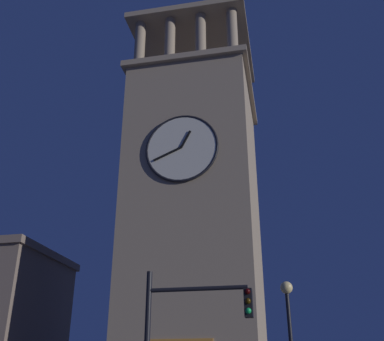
{
  "coord_description": "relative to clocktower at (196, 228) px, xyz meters",
  "views": [
    {
      "loc": [
        -5.26,
        24.41,
        2.18
      ],
      "look_at": [
        0.22,
        -2.6,
        14.76
      ],
      "focal_mm": 43.18,
      "sensor_mm": 36.0,
      "label": 1
    }
  ],
  "objects": [
    {
      "name": "clocktower",
      "position": [
        0.0,
        0.0,
        0.0
      ],
      "size": [
        7.99,
        9.19,
        27.08
      ],
      "color": "gray",
      "rests_on": "ground_plane"
    },
    {
      "name": "traffic_signal_near",
      "position": [
        -2.34,
        14.2,
        -7.54
      ],
      "size": [
        2.98,
        0.41,
        5.05
      ],
      "color": "black",
      "rests_on": "ground_plane"
    },
    {
      "name": "street_lamp",
      "position": [
        -5.17,
        9.88,
        -7.06
      ],
      "size": [
        0.44,
        0.44,
        5.44
      ],
      "color": "black",
      "rests_on": "ground_plane"
    }
  ]
}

